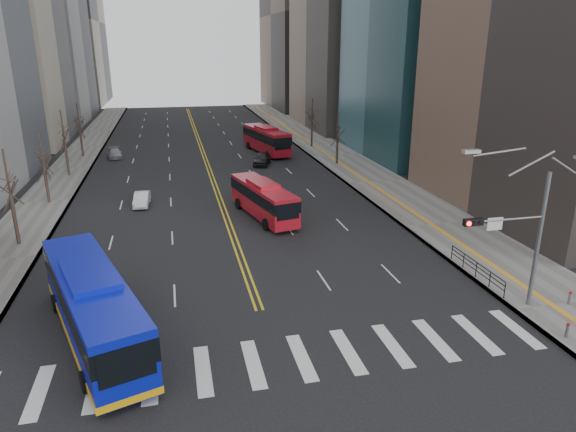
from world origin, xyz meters
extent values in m
plane|color=black|center=(0.00, 0.00, 0.00)|extent=(220.00, 220.00, 0.00)
cube|color=slate|center=(17.50, 45.00, 0.07)|extent=(7.00, 130.00, 0.15)
cube|color=slate|center=(-16.50, 45.00, 0.07)|extent=(5.00, 130.00, 0.15)
cube|color=silver|center=(-10.64, 0.00, 0.01)|extent=(0.70, 4.00, 0.01)
cube|color=silver|center=(-8.27, 0.00, 0.01)|extent=(0.70, 4.00, 0.01)
cube|color=silver|center=(-5.91, 0.00, 0.01)|extent=(0.70, 4.00, 0.01)
cube|color=silver|center=(-3.55, 0.00, 0.01)|extent=(0.70, 4.00, 0.01)
cube|color=silver|center=(-1.18, 0.00, 0.01)|extent=(0.70, 4.00, 0.01)
cube|color=silver|center=(1.18, 0.00, 0.01)|extent=(0.70, 4.00, 0.01)
cube|color=silver|center=(3.55, 0.00, 0.01)|extent=(0.70, 4.00, 0.01)
cube|color=silver|center=(5.91, 0.00, 0.01)|extent=(0.70, 4.00, 0.01)
cube|color=silver|center=(8.27, 0.00, 0.01)|extent=(0.70, 4.00, 0.01)
cube|color=silver|center=(10.64, 0.00, 0.01)|extent=(0.70, 4.00, 0.01)
cube|color=silver|center=(13.00, 0.00, 0.01)|extent=(0.70, 4.00, 0.01)
cube|color=gold|center=(-0.20, 55.00, 0.01)|extent=(0.15, 100.00, 0.01)
cube|color=gold|center=(0.20, 55.00, 0.01)|extent=(0.15, 100.00, 0.01)
cube|color=#A29982|center=(-29.00, 125.00, 20.00)|extent=(18.00, 30.00, 40.00)
cube|color=brown|center=(29.00, 103.00, 21.00)|extent=(18.00, 30.00, 42.00)
cylinder|color=slate|center=(15.20, 2.00, 4.00)|extent=(0.24, 0.24, 8.00)
cylinder|color=slate|center=(12.95, 2.00, 5.50)|extent=(4.50, 0.12, 0.12)
cube|color=black|center=(11.00, 2.00, 5.50)|extent=(1.10, 0.28, 0.38)
cylinder|color=#FF190C|center=(10.65, 1.84, 5.50)|extent=(0.24, 0.08, 0.24)
cylinder|color=black|center=(11.00, 1.84, 5.50)|extent=(0.24, 0.08, 0.24)
cylinder|color=black|center=(11.35, 1.84, 5.50)|extent=(0.24, 0.08, 0.24)
cube|color=silver|center=(12.30, 2.00, 5.30)|extent=(0.90, 0.06, 0.70)
cube|color=#999993|center=(10.40, 2.00, 9.30)|extent=(0.90, 0.35, 0.18)
cube|color=black|center=(14.30, 6.00, 1.15)|extent=(0.04, 6.00, 0.04)
cylinder|color=black|center=(14.30, 3.00, 0.65)|extent=(0.06, 0.06, 1.00)
cylinder|color=black|center=(14.30, 4.50, 0.65)|extent=(0.06, 0.06, 1.00)
cylinder|color=black|center=(14.30, 6.00, 0.65)|extent=(0.06, 0.06, 1.00)
cylinder|color=black|center=(14.30, 7.50, 0.65)|extent=(0.06, 0.06, 1.00)
cylinder|color=black|center=(14.30, 9.00, 0.65)|extent=(0.06, 0.06, 1.00)
cylinder|color=slate|center=(14.80, -1.50, 0.50)|extent=(0.16, 0.16, 0.70)
cylinder|color=#B2140F|center=(14.80, -1.50, 0.88)|extent=(0.17, 0.17, 0.10)
cylinder|color=slate|center=(17.50, 1.50, 0.50)|extent=(0.16, 0.16, 0.70)
cylinder|color=#B2140F|center=(17.50, 1.50, 0.88)|extent=(0.17, 0.17, 0.10)
cylinder|color=#30231D|center=(-16.00, 19.00, 1.95)|extent=(0.28, 0.28, 3.90)
cylinder|color=#30231D|center=(-16.00, 30.00, 1.80)|extent=(0.28, 0.28, 3.60)
cylinder|color=#30231D|center=(-16.00, 41.00, 2.00)|extent=(0.28, 0.28, 4.00)
cylinder|color=#30231D|center=(-16.00, 52.00, 1.90)|extent=(0.28, 0.28, 3.80)
cylinder|color=#30231D|center=(16.00, 40.00, 1.75)|extent=(0.28, 0.28, 3.50)
cylinder|color=#30231D|center=(16.00, 52.00, 1.88)|extent=(0.28, 0.28, 3.75)
cube|color=#0B16AA|center=(-8.67, 4.00, 1.92)|extent=(6.74, 13.28, 3.14)
cube|color=black|center=(-8.67, 4.00, 2.52)|extent=(6.80, 13.32, 1.12)
cube|color=#0B16AA|center=(-8.67, 4.00, 3.59)|extent=(3.52, 5.04, 0.40)
cube|color=#E0A10B|center=(-8.67, 4.00, 0.55)|extent=(6.80, 13.32, 0.35)
cylinder|color=black|center=(-8.64, -0.41, 0.50)|extent=(0.60, 1.04, 1.00)
cylinder|color=black|center=(-6.05, 0.46, 0.50)|extent=(0.60, 1.04, 1.00)
cylinder|color=black|center=(-11.29, 7.54, 0.50)|extent=(0.60, 1.04, 1.00)
cylinder|color=black|center=(-8.71, 8.41, 0.50)|extent=(0.60, 1.04, 1.00)
cube|color=#A6111F|center=(3.21, 21.47, 1.63)|extent=(4.42, 10.26, 2.56)
cube|color=black|center=(3.21, 21.47, 2.16)|extent=(4.48, 10.30, 0.93)
cube|color=#A6111F|center=(3.21, 21.47, 3.01)|extent=(2.55, 3.82, 0.40)
cylinder|color=black|center=(2.80, 18.10, 0.50)|extent=(0.51, 1.04, 1.00)
cylinder|color=black|center=(5.02, 18.60, 0.50)|extent=(0.51, 1.04, 1.00)
cylinder|color=black|center=(1.39, 24.35, 0.50)|extent=(0.51, 1.04, 1.00)
cylinder|color=black|center=(3.61, 24.85, 0.50)|extent=(0.51, 1.04, 1.00)
cube|color=#A6111F|center=(8.71, 49.52, 1.86)|extent=(4.86, 11.85, 3.01)
cube|color=black|center=(8.71, 49.52, 2.43)|extent=(4.92, 11.88, 1.08)
cube|color=#A6111F|center=(8.71, 49.52, 3.46)|extent=(2.86, 4.38, 0.40)
cylinder|color=black|center=(8.15, 45.63, 0.50)|extent=(0.49, 1.04, 1.00)
cylinder|color=black|center=(10.73, 46.15, 0.50)|extent=(0.49, 1.04, 1.00)
cylinder|color=black|center=(6.69, 52.89, 0.50)|extent=(0.49, 1.04, 1.00)
cylinder|color=black|center=(9.27, 53.41, 0.50)|extent=(0.49, 1.04, 1.00)
imported|color=silver|center=(-7.33, 27.40, 0.62)|extent=(1.55, 3.85, 1.24)
imported|color=black|center=(6.75, 41.99, 0.76)|extent=(3.18, 4.78, 1.51)
imported|color=gray|center=(-11.77, 50.54, 0.61)|extent=(2.27, 4.37, 1.21)
imported|color=black|center=(11.40, 63.11, 0.55)|extent=(2.01, 4.05, 1.10)
camera|label=1|loc=(-4.23, -20.70, 14.36)|focal=32.00mm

